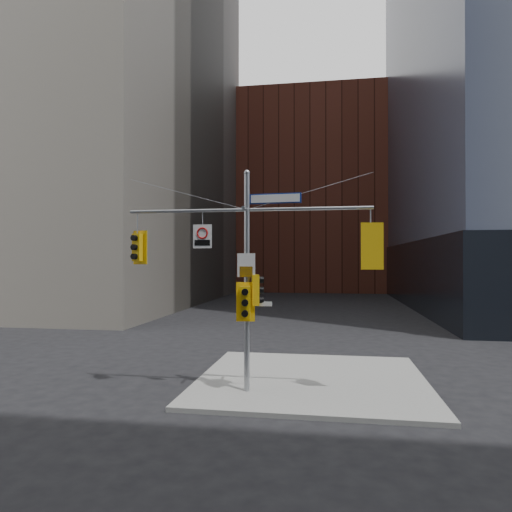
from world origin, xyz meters
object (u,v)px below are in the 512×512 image
(traffic_light_pole_front, at_px, (245,302))
(street_sign_blade, at_px, (275,198))
(traffic_light_east_arm, at_px, (371,246))
(regulatory_sign_arm, at_px, (202,236))
(signal_assembly, at_px, (247,259))
(traffic_light_pole_side, at_px, (257,290))
(traffic_light_west_arm, at_px, (137,247))

(traffic_light_pole_front, bearing_deg, street_sign_blade, 8.61)
(traffic_light_east_arm, xyz_separation_m, regulatory_sign_arm, (-5.39, -0.02, 0.38))
(signal_assembly, bearing_deg, street_sign_blade, 0.19)
(traffic_light_pole_side, distance_m, traffic_light_pole_front, 0.57)
(traffic_light_east_arm, height_order, street_sign_blade, street_sign_blade)
(traffic_light_pole_side, distance_m, street_sign_blade, 3.01)
(traffic_light_east_arm, xyz_separation_m, traffic_light_pole_front, (-3.90, -0.27, -1.77))
(traffic_light_east_arm, xyz_separation_m, street_sign_blade, (-2.98, 0.00, 1.55))
(signal_assembly, height_order, traffic_light_west_arm, signal_assembly)
(traffic_light_pole_side, relative_size, traffic_light_pole_front, 0.79)
(street_sign_blade, distance_m, regulatory_sign_arm, 2.68)
(traffic_light_west_arm, bearing_deg, regulatory_sign_arm, 12.66)
(signal_assembly, bearing_deg, traffic_light_west_arm, 179.81)
(signal_assembly, height_order, traffic_light_pole_front, signal_assembly)
(signal_assembly, relative_size, street_sign_blade, 4.73)
(traffic_light_east_arm, distance_m, regulatory_sign_arm, 5.40)
(traffic_light_east_arm, bearing_deg, regulatory_sign_arm, -8.49)
(traffic_light_pole_side, relative_size, regulatory_sign_arm, 1.27)
(traffic_light_east_arm, relative_size, street_sign_blade, 0.85)
(regulatory_sign_arm, bearing_deg, traffic_light_pole_side, 1.40)
(signal_assembly, xyz_separation_m, regulatory_sign_arm, (-1.48, -0.02, 0.76))
(traffic_light_pole_front, xyz_separation_m, street_sign_blade, (0.92, 0.27, 3.32))
(traffic_light_east_arm, height_order, traffic_light_pole_front, traffic_light_east_arm)
(traffic_light_west_arm, distance_m, traffic_light_east_arm, 7.66)
(traffic_light_pole_side, relative_size, street_sign_blade, 0.58)
(traffic_light_east_arm, distance_m, street_sign_blade, 3.36)
(traffic_light_west_arm, relative_size, regulatory_sign_arm, 1.47)
(traffic_light_pole_front, distance_m, regulatory_sign_arm, 2.62)
(street_sign_blade, height_order, regulatory_sign_arm, street_sign_blade)
(traffic_light_east_arm, bearing_deg, street_sign_blade, -8.76)
(traffic_light_east_arm, relative_size, traffic_light_pole_front, 1.14)
(traffic_light_east_arm, relative_size, traffic_light_pole_side, 1.45)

